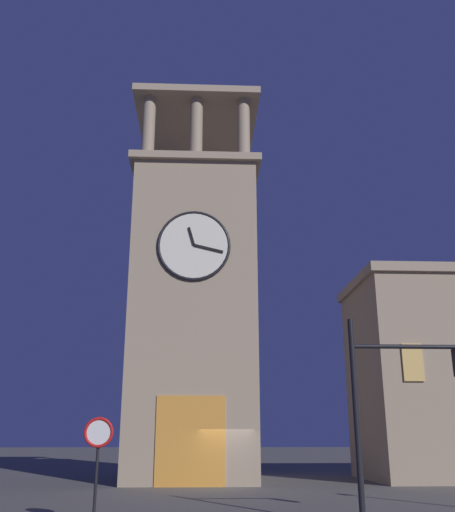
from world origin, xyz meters
name	(u,v)px	position (x,y,z in m)	size (l,w,h in m)	color
ground_plane	(226,487)	(0.00, 0.00, 0.00)	(200.00, 200.00, 0.00)	#56544F
clocktower	(194,314)	(1.66, -4.46, 8.77)	(7.06, 9.28, 22.77)	gray
traffic_signal_near	(392,390)	(-3.93, 11.97, 3.36)	(3.12, 0.41, 5.29)	black
no_horn_sign	(98,440)	(3.87, 11.68, 2.08)	(0.78, 0.14, 2.67)	black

